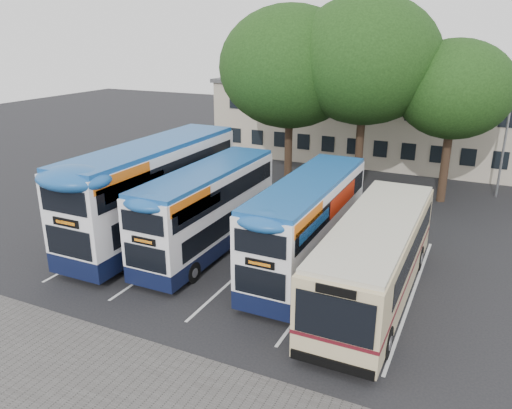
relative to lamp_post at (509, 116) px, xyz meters
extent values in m
plane|color=black|center=(-6.00, -19.97, -5.08)|extent=(120.00, 120.00, 0.00)
cube|color=silver|center=(-16.75, -14.97, -5.08)|extent=(0.12, 11.00, 0.01)
cube|color=silver|center=(-13.25, -14.97, -5.08)|extent=(0.12, 11.00, 0.01)
cube|color=silver|center=(-9.75, -14.97, -5.08)|extent=(0.12, 11.00, 0.01)
cube|color=silver|center=(-6.25, -14.97, -5.08)|extent=(0.12, 11.00, 0.01)
cube|color=silver|center=(-2.75, -14.97, -5.08)|extent=(0.12, 11.00, 0.01)
cube|color=#BBAD97|center=(-6.00, 7.03, -2.08)|extent=(32.00, 8.00, 6.00)
cube|color=#4C4C4F|center=(-6.00, 7.03, 0.97)|extent=(32.40, 8.40, 0.30)
cube|color=black|center=(-6.00, 3.01, -3.38)|extent=(30.00, 0.06, 1.20)
cube|color=black|center=(-6.00, 3.01, -0.58)|extent=(30.00, 0.06, 1.20)
cylinder|color=gray|center=(0.00, 0.03, -0.58)|extent=(0.14, 0.14, 9.00)
cylinder|color=black|center=(-12.77, -3.26, -2.24)|extent=(0.50, 0.50, 5.69)
ellipsoid|color=black|center=(-12.77, -3.26, 2.66)|extent=(8.91, 8.91, 7.57)
cylinder|color=black|center=(-8.16, -2.85, -2.06)|extent=(0.50, 0.50, 6.05)
ellipsoid|color=black|center=(-8.16, -2.85, 3.14)|extent=(8.90, 8.90, 7.56)
cylinder|color=black|center=(-3.06, -2.30, -2.61)|extent=(0.50, 0.50, 4.94)
ellipsoid|color=black|center=(-3.06, -2.30, 1.63)|extent=(6.65, 6.65, 5.65)
cube|color=#0E1433|center=(-15.36, -14.41, -4.33)|extent=(2.71, 11.38, 0.87)
cube|color=white|center=(-15.36, -14.41, -2.21)|extent=(2.71, 11.38, 3.36)
cube|color=#195098|center=(-15.36, -14.41, -0.48)|extent=(2.66, 11.16, 0.33)
cube|color=black|center=(-15.36, -14.08, -3.13)|extent=(2.75, 10.08, 1.08)
cube|color=black|center=(-15.36, -14.41, -1.45)|extent=(2.75, 10.73, 0.98)
cube|color=orange|center=(-14.00, -18.15, -0.86)|extent=(0.02, 3.47, 0.60)
cube|color=black|center=(-15.36, -20.13, -2.32)|extent=(1.30, 0.06, 0.33)
cylinder|color=black|center=(-16.59, -11.10, -4.54)|extent=(0.33, 1.08, 1.08)
cylinder|color=black|center=(-14.14, -11.10, -4.54)|extent=(0.33, 1.08, 1.08)
cylinder|color=black|center=(-16.59, -18.15, -4.54)|extent=(0.33, 1.08, 1.08)
cylinder|color=black|center=(-14.14, -18.15, -4.54)|extent=(0.33, 1.08, 1.08)
cube|color=#0E1433|center=(-12.17, -14.66, -4.45)|extent=(2.27, 9.52, 0.73)
cube|color=white|center=(-12.17, -14.66, -2.68)|extent=(2.27, 9.52, 2.81)
cube|color=#195098|center=(-12.17, -14.66, -1.23)|extent=(2.22, 9.33, 0.27)
cube|color=black|center=(-12.17, -14.39, -3.45)|extent=(2.31, 8.43, 0.91)
cube|color=black|center=(-12.17, -14.66, -2.05)|extent=(2.31, 8.97, 0.82)
cube|color=orange|center=(-11.03, -17.79, -1.55)|extent=(0.02, 2.90, 0.50)
cube|color=black|center=(-12.17, -19.45, -2.77)|extent=(1.09, 0.06, 0.27)
cylinder|color=black|center=(-13.20, -11.90, -4.63)|extent=(0.27, 0.91, 0.91)
cylinder|color=black|center=(-11.15, -11.90, -4.63)|extent=(0.27, 0.91, 0.91)
cylinder|color=black|center=(-13.20, -17.79, -4.63)|extent=(0.27, 0.91, 0.91)
cylinder|color=black|center=(-11.15, -17.79, -4.63)|extent=(0.27, 0.91, 0.91)
cube|color=#0E1433|center=(-7.35, -14.55, -4.44)|extent=(2.29, 9.60, 0.73)
cube|color=white|center=(-7.35, -14.55, -2.66)|extent=(2.29, 9.60, 2.83)
cube|color=#195098|center=(-7.35, -14.55, -1.20)|extent=(2.24, 9.41, 0.27)
cube|color=black|center=(-7.35, -14.28, -3.44)|extent=(2.33, 8.50, 0.91)
cube|color=black|center=(-7.35, -14.55, -2.02)|extent=(2.33, 9.05, 0.82)
cube|color=orange|center=(-6.19, -17.71, -1.52)|extent=(0.02, 2.93, 0.50)
cube|color=black|center=(-7.35, -19.38, -2.75)|extent=(1.10, 0.06, 0.27)
cylinder|color=black|center=(-8.38, -11.77, -4.63)|extent=(0.27, 0.91, 0.91)
cylinder|color=black|center=(-6.31, -11.77, -4.63)|extent=(0.27, 0.91, 0.91)
cylinder|color=black|center=(-8.38, -17.71, -4.63)|extent=(0.27, 0.91, 0.91)
cylinder|color=black|center=(-6.31, -17.71, -4.63)|extent=(0.27, 0.91, 0.91)
cube|color=#B1230B|center=(-6.18, -13.41, -2.02)|extent=(0.02, 3.66, 0.78)
cube|color=beige|center=(-4.16, -15.78, -3.39)|extent=(2.69, 10.75, 2.74)
cube|color=beige|center=(-4.16, -15.78, -1.97)|extent=(2.58, 10.32, 0.21)
cube|color=black|center=(-4.16, -15.25, -2.93)|extent=(2.73, 8.60, 0.97)
cube|color=#5D121C|center=(-4.16, -15.78, -3.85)|extent=(2.72, 10.77, 0.13)
cube|color=black|center=(-4.16, -21.18, -3.04)|extent=(2.36, 0.06, 1.40)
cylinder|color=black|center=(-5.38, -19.44, -4.55)|extent=(0.32, 1.07, 1.07)
cylinder|color=black|center=(-2.95, -19.44, -4.55)|extent=(0.32, 1.07, 1.07)
cylinder|color=black|center=(-5.38, -12.56, -4.55)|extent=(0.32, 1.07, 1.07)
cylinder|color=black|center=(-2.95, -12.56, -4.55)|extent=(0.32, 1.07, 1.07)
camera|label=1|loc=(-0.87, -33.34, 4.69)|focal=35.00mm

